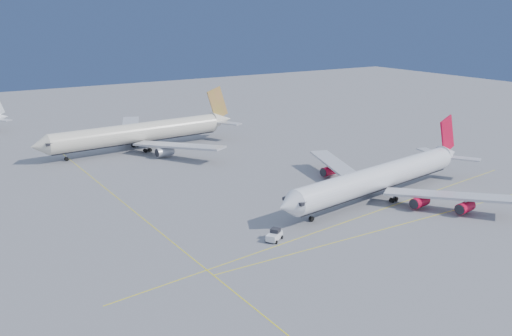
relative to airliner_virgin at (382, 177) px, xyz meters
name	(u,v)px	position (x,y,z in m)	size (l,w,h in m)	color
ground	(339,210)	(-14.51, -1.84, -5.08)	(500.00, 500.00, 0.00)	slate
taxiway_lines	(270,214)	(-29.23, 4.50, -5.07)	(118.86, 140.00, 0.02)	yellow
airliner_virgin	(382,177)	(0.00, 0.00, 0.00)	(68.12, 60.55, 16.86)	white
airliner_etihad	(142,133)	(-30.68, 77.99, 0.51)	(70.39, 64.84, 18.36)	beige
pushback_tug	(274,235)	(-36.95, -8.54, -4.03)	(4.49, 4.00, 2.27)	white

